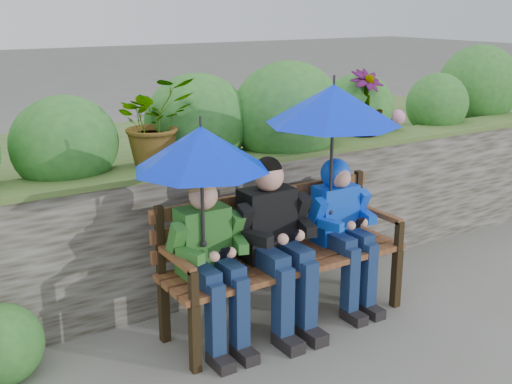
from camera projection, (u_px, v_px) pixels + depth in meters
ground at (264, 330)px, 4.35m from camera, size 60.00×60.00×0.00m
garden_backdrop at (150, 187)px, 5.39m from camera, size 8.01×2.84×1.79m
park_bench at (280, 248)px, 4.37m from camera, size 1.75×0.51×0.92m
boy_left at (210, 255)px, 3.98m from camera, size 0.48×0.56×1.11m
boy_middle at (275, 237)px, 4.21m from camera, size 0.53×0.62×1.18m
boy_right at (342, 220)px, 4.53m from camera, size 0.46×0.56×1.08m
umbrella_left at (201, 148)px, 3.75m from camera, size 0.83×0.83×0.81m
umbrella_right at (333, 105)px, 4.24m from camera, size 0.91×0.91×0.96m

